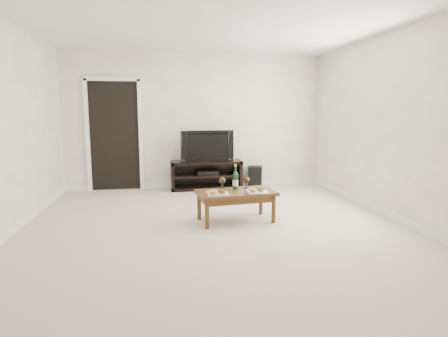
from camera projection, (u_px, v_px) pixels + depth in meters
floor at (216, 228)px, 4.82m from camera, size 5.50×5.50×0.00m
back_wall at (196, 121)px, 7.33m from camera, size 5.00×0.04×2.60m
ceiling at (215, 15)px, 4.43m from camera, size 5.00×5.50×0.04m
doorway at (115, 136)px, 7.09m from camera, size 0.90×0.02×2.05m
media_console at (206, 175)px, 7.24m from camera, size 1.36×0.45×0.55m
television at (206, 146)px, 7.16m from camera, size 1.03×0.28×0.59m
av_receiver at (208, 172)px, 7.23m from camera, size 0.44×0.36×0.08m
subwoofer at (255, 176)px, 7.50m from camera, size 0.33×0.33×0.41m
coffee_table at (236, 206)px, 5.11m from camera, size 1.11×0.70×0.42m
plate_left at (218, 192)px, 4.89m from camera, size 0.27×0.27×0.07m
plate_right at (257, 190)px, 5.01m from camera, size 0.27×0.27×0.07m
wine_bottle at (235, 177)px, 5.19m from camera, size 0.07×0.07×0.35m
goblet_left at (222, 183)px, 5.19m from camera, size 0.09×0.09×0.17m
goblet_right at (246, 182)px, 5.25m from camera, size 0.09×0.09×0.17m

